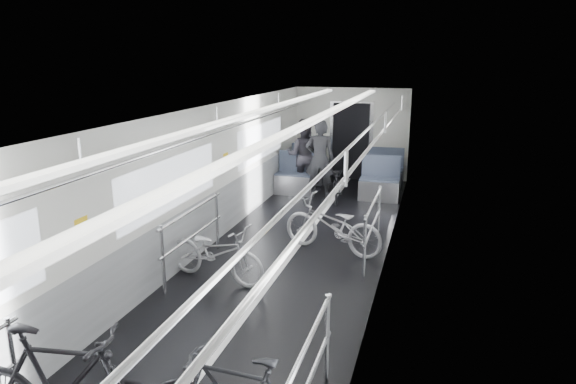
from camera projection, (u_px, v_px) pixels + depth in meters
name	position (u px, v px, depth m)	size (l,w,h in m)	color
car_shell	(301.00, 181.00, 8.74)	(3.02, 14.01, 2.41)	black
bike_left_far	(216.00, 252.00, 7.42)	(0.57, 1.63, 0.86)	#9B9B9F
bike_right_mid	(332.00, 226.00, 8.49)	(0.62, 1.77, 0.93)	#ACACB1
bike_aisle	(337.00, 182.00, 11.71)	(0.54, 1.54, 0.81)	black
person_standing	(320.00, 159.00, 11.69)	(0.66, 0.44, 1.82)	black
person_seated	(303.00, 155.00, 12.31)	(0.86, 0.67, 1.76)	#302D35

